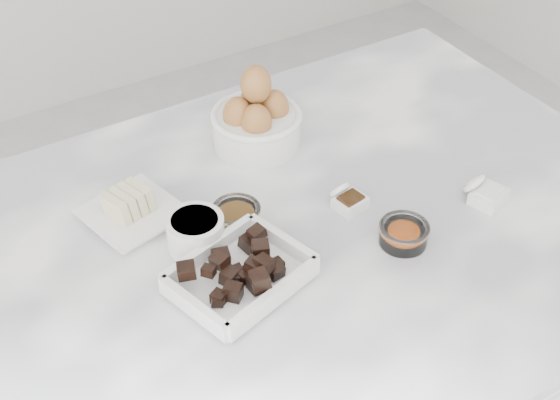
{
  "coord_description": "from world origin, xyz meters",
  "views": [
    {
      "loc": [
        -0.44,
        -0.73,
        1.72
      ],
      "look_at": [
        0.02,
        0.03,
        0.98
      ],
      "focal_mm": 50.0,
      "sensor_mm": 36.0,
      "label": 1
    }
  ],
  "objects_px": {
    "egg_bowl": "(256,120)",
    "butter_plate": "(131,209)",
    "chocolate_dish": "(240,273)",
    "sugar_ramekin": "(195,231)",
    "salt_spoon": "(485,193)",
    "honey_bowl": "(236,215)",
    "zest_bowl": "(404,233)",
    "vanilla_spoon": "(348,199)"
  },
  "relations": [
    {
      "from": "egg_bowl",
      "to": "butter_plate",
      "type": "bearing_deg",
      "value": -164.59
    },
    {
      "from": "chocolate_dish",
      "to": "zest_bowl",
      "type": "distance_m",
      "value": 0.25
    },
    {
      "from": "butter_plate",
      "to": "egg_bowl",
      "type": "xyz_separation_m",
      "value": [
        0.26,
        0.07,
        0.03
      ]
    },
    {
      "from": "zest_bowl",
      "to": "sugar_ramekin",
      "type": "bearing_deg",
      "value": 150.32
    },
    {
      "from": "chocolate_dish",
      "to": "sugar_ramekin",
      "type": "height_order",
      "value": "same"
    },
    {
      "from": "chocolate_dish",
      "to": "butter_plate",
      "type": "distance_m",
      "value": 0.22
    },
    {
      "from": "egg_bowl",
      "to": "salt_spoon",
      "type": "bearing_deg",
      "value": -54.01
    },
    {
      "from": "sugar_ramekin",
      "to": "vanilla_spoon",
      "type": "height_order",
      "value": "sugar_ramekin"
    },
    {
      "from": "vanilla_spoon",
      "to": "sugar_ramekin",
      "type": "bearing_deg",
      "value": 170.64
    },
    {
      "from": "sugar_ramekin",
      "to": "zest_bowl",
      "type": "relative_size",
      "value": 1.12
    },
    {
      "from": "chocolate_dish",
      "to": "butter_plate",
      "type": "bearing_deg",
      "value": 109.97
    },
    {
      "from": "butter_plate",
      "to": "zest_bowl",
      "type": "distance_m",
      "value": 0.41
    },
    {
      "from": "honey_bowl",
      "to": "salt_spoon",
      "type": "distance_m",
      "value": 0.39
    },
    {
      "from": "butter_plate",
      "to": "salt_spoon",
      "type": "xyz_separation_m",
      "value": [
        0.49,
        -0.24,
        -0.01
      ]
    },
    {
      "from": "chocolate_dish",
      "to": "zest_bowl",
      "type": "bearing_deg",
      "value": -11.05
    },
    {
      "from": "butter_plate",
      "to": "vanilla_spoon",
      "type": "xyz_separation_m",
      "value": [
        0.3,
        -0.14,
        -0.01
      ]
    },
    {
      "from": "zest_bowl",
      "to": "salt_spoon",
      "type": "bearing_deg",
      "value": 3.66
    },
    {
      "from": "butter_plate",
      "to": "vanilla_spoon",
      "type": "distance_m",
      "value": 0.33
    },
    {
      "from": "chocolate_dish",
      "to": "egg_bowl",
      "type": "xyz_separation_m",
      "value": [
        0.18,
        0.28,
        0.03
      ]
    },
    {
      "from": "butter_plate",
      "to": "egg_bowl",
      "type": "height_order",
      "value": "egg_bowl"
    },
    {
      "from": "butter_plate",
      "to": "egg_bowl",
      "type": "bearing_deg",
      "value": 15.41
    },
    {
      "from": "chocolate_dish",
      "to": "vanilla_spoon",
      "type": "bearing_deg",
      "value": 15.59
    },
    {
      "from": "salt_spoon",
      "to": "sugar_ramekin",
      "type": "bearing_deg",
      "value": 162.15
    },
    {
      "from": "chocolate_dish",
      "to": "sugar_ramekin",
      "type": "relative_size",
      "value": 2.53
    },
    {
      "from": "honey_bowl",
      "to": "salt_spoon",
      "type": "relative_size",
      "value": 0.95
    },
    {
      "from": "chocolate_dish",
      "to": "butter_plate",
      "type": "relative_size",
      "value": 1.36
    },
    {
      "from": "salt_spoon",
      "to": "chocolate_dish",
      "type": "bearing_deg",
      "value": 174.88
    },
    {
      "from": "butter_plate",
      "to": "sugar_ramekin",
      "type": "bearing_deg",
      "value": -61.21
    },
    {
      "from": "sugar_ramekin",
      "to": "chocolate_dish",
      "type": "bearing_deg",
      "value": -80.25
    },
    {
      "from": "egg_bowl",
      "to": "salt_spoon",
      "type": "height_order",
      "value": "egg_bowl"
    },
    {
      "from": "sugar_ramekin",
      "to": "honey_bowl",
      "type": "xyz_separation_m",
      "value": [
        0.07,
        0.01,
        -0.01
      ]
    },
    {
      "from": "honey_bowl",
      "to": "zest_bowl",
      "type": "xyz_separation_m",
      "value": [
        0.19,
        -0.16,
        0.0
      ]
    },
    {
      "from": "vanilla_spoon",
      "to": "salt_spoon",
      "type": "relative_size",
      "value": 0.82
    },
    {
      "from": "egg_bowl",
      "to": "honey_bowl",
      "type": "relative_size",
      "value": 2.08
    },
    {
      "from": "chocolate_dish",
      "to": "butter_plate",
      "type": "height_order",
      "value": "butter_plate"
    },
    {
      "from": "butter_plate",
      "to": "honey_bowl",
      "type": "xyz_separation_m",
      "value": [
        0.13,
        -0.09,
        -0.0
      ]
    },
    {
      "from": "egg_bowl",
      "to": "zest_bowl",
      "type": "distance_m",
      "value": 0.33
    },
    {
      "from": "salt_spoon",
      "to": "honey_bowl",
      "type": "bearing_deg",
      "value": 157.21
    },
    {
      "from": "chocolate_dish",
      "to": "honey_bowl",
      "type": "relative_size",
      "value": 2.85
    },
    {
      "from": "sugar_ramekin",
      "to": "zest_bowl",
      "type": "bearing_deg",
      "value": -29.68
    },
    {
      "from": "butter_plate",
      "to": "sugar_ramekin",
      "type": "relative_size",
      "value": 1.87
    },
    {
      "from": "sugar_ramekin",
      "to": "zest_bowl",
      "type": "xyz_separation_m",
      "value": [
        0.26,
        -0.15,
        -0.01
      ]
    }
  ]
}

